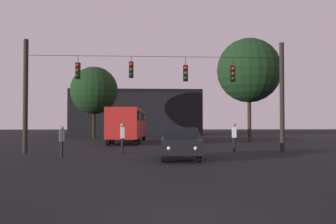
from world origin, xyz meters
TOP-DOWN VIEW (x-y plane):
  - ground_plane at (0.00, 24.50)m, footprint 168.00×168.00m
  - overhead_signal_span at (0.02, 16.19)m, footprint 15.55×0.44m
  - city_bus at (-2.10, 28.52)m, footprint 3.30×11.15m
  - car_near_right at (1.01, 11.79)m, footprint 2.03×4.41m
  - pedestrian_crossing_left at (4.77, 16.59)m, footprint 0.28×0.38m
  - pedestrian_crossing_center at (-5.04, 13.75)m, footprint 0.33×0.41m
  - pedestrian_crossing_right at (-2.00, 16.01)m, footprint 0.27×0.38m
  - corner_building at (-1.80, 53.88)m, footprint 19.10×9.96m
  - tree_left_silhouette at (-6.61, 40.38)m, footprint 5.66×5.66m
  - tree_behind_building at (9.32, 29.85)m, footprint 6.13×6.13m

SIDE VIEW (x-z plane):
  - ground_plane at x=0.00m, z-range 0.00..0.00m
  - car_near_right at x=1.01m, z-range 0.04..1.56m
  - pedestrian_crossing_center at x=-5.04m, z-range 0.10..1.69m
  - pedestrian_crossing_right at x=-2.00m, z-range 0.12..1.87m
  - pedestrian_crossing_left at x=4.77m, z-range 0.12..1.87m
  - city_bus at x=-2.10m, z-range 0.37..3.37m
  - corner_building at x=-1.80m, z-range 0.00..6.66m
  - overhead_signal_span at x=0.02m, z-range 0.43..7.08m
  - tree_left_silhouette at x=-6.61m, z-range 1.41..9.91m
  - tree_behind_building at x=9.32m, z-range 1.86..11.72m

